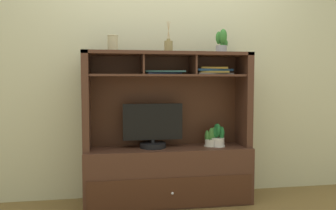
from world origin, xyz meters
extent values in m
cube|color=brown|center=(0.00, 0.00, -0.01)|extent=(6.00, 6.00, 0.02)
cube|color=beige|center=(0.00, 0.24, 1.40)|extent=(6.00, 0.02, 2.80)
cube|color=#45281C|center=(0.00, 0.00, 0.26)|extent=(1.53, 0.43, 0.52)
cube|color=#3E2214|center=(0.00, -0.22, 0.16)|extent=(1.47, 0.01, 0.27)
sphere|color=silver|center=(0.00, -0.23, 0.16)|extent=(0.02, 0.02, 0.02)
cube|color=#45281C|center=(-0.73, 0.00, 0.96)|extent=(0.06, 0.34, 0.88)
cube|color=#45281C|center=(0.73, 0.00, 0.96)|extent=(0.06, 0.34, 0.88)
cube|color=#3E2214|center=(0.00, 0.16, 0.94)|extent=(1.47, 0.02, 0.85)
cube|color=#45281C|center=(0.00, 0.00, 1.38)|extent=(1.53, 0.34, 0.03)
cube|color=#45281C|center=(0.00, 0.00, 1.19)|extent=(1.41, 0.30, 0.02)
cube|color=#45281C|center=(-0.23, 0.00, 1.28)|extent=(0.02, 0.28, 0.17)
cube|color=#45281C|center=(0.23, 0.00, 1.28)|extent=(0.02, 0.28, 0.17)
cylinder|color=black|center=(-0.14, 0.00, 0.54)|extent=(0.24, 0.24, 0.04)
cylinder|color=black|center=(-0.14, 0.00, 0.58)|extent=(0.04, 0.04, 0.03)
cube|color=black|center=(-0.14, 0.00, 0.76)|extent=(0.55, 0.03, 0.33)
cube|color=black|center=(-0.14, -0.01, 0.76)|extent=(0.52, 0.00, 0.30)
cylinder|color=beige|center=(0.41, -0.02, 0.55)|extent=(0.12, 0.12, 0.07)
cylinder|color=beige|center=(0.41, -0.02, 0.52)|extent=(0.14, 0.14, 0.01)
ellipsoid|color=#356D2C|center=(0.44, -0.02, 0.64)|extent=(0.05, 0.05, 0.13)
ellipsoid|color=#356D2C|center=(0.41, 0.00, 0.61)|extent=(0.05, 0.08, 0.14)
ellipsoid|color=#356D2C|center=(0.37, -0.01, 0.61)|extent=(0.04, 0.06, 0.12)
ellipsoid|color=#356D2C|center=(0.41, -0.03, 0.63)|extent=(0.06, 0.05, 0.12)
cylinder|color=silver|center=(0.47, -0.04, 0.56)|extent=(0.12, 0.12, 0.08)
cylinder|color=silver|center=(0.47, -0.04, 0.52)|extent=(0.14, 0.14, 0.01)
ellipsoid|color=#1B622C|center=(0.50, -0.05, 0.65)|extent=(0.05, 0.06, 0.12)
ellipsoid|color=#1B622C|center=(0.47, -0.01, 0.68)|extent=(0.07, 0.08, 0.10)
ellipsoid|color=#1B622C|center=(0.45, -0.04, 0.66)|extent=(0.06, 0.05, 0.10)
ellipsoid|color=#1B622C|center=(0.46, -0.07, 0.68)|extent=(0.04, 0.05, 0.10)
cube|color=gray|center=(0.44, 0.02, 1.20)|extent=(0.37, 0.21, 0.02)
cube|color=#B7953C|center=(0.44, 0.01, 1.22)|extent=(0.29, 0.21, 0.02)
cube|color=navy|center=(0.43, 0.02, 1.24)|extent=(0.37, 0.19, 0.02)
cube|color=#BB8F34|center=(0.43, 0.02, 1.26)|extent=(0.26, 0.16, 0.02)
cube|color=#374D86|center=(-0.03, 0.05, 1.21)|extent=(0.33, 0.16, 0.02)
cube|color=#3B6D69|center=(-0.02, 0.04, 1.22)|extent=(0.38, 0.25, 0.01)
cylinder|color=olive|center=(0.00, -0.03, 1.45)|extent=(0.08, 0.08, 0.10)
cylinder|color=olive|center=(0.00, -0.03, 1.51)|extent=(0.03, 0.03, 0.02)
cylinder|color=tan|center=(0.00, -0.03, 1.58)|extent=(0.00, 0.04, 0.17)
cylinder|color=tan|center=(0.00, -0.02, 1.58)|extent=(0.03, 0.01, 0.17)
cylinder|color=tan|center=(0.00, -0.02, 1.58)|extent=(0.01, 0.02, 0.18)
cylinder|color=tan|center=(0.00, -0.03, 1.58)|extent=(0.01, 0.01, 0.18)
cylinder|color=tan|center=(0.00, -0.03, 1.58)|extent=(0.03, 0.01, 0.17)
cylinder|color=gray|center=(0.50, -0.03, 1.43)|extent=(0.10, 0.10, 0.07)
cylinder|color=gray|center=(0.50, -0.03, 1.40)|extent=(0.12, 0.12, 0.01)
ellipsoid|color=#2F702C|center=(0.52, -0.03, 1.48)|extent=(0.07, 0.06, 0.09)
ellipsoid|color=#2F702C|center=(0.49, -0.02, 1.54)|extent=(0.07, 0.08, 0.08)
ellipsoid|color=#2F702C|center=(0.47, -0.02, 1.53)|extent=(0.06, 0.05, 0.12)
ellipsoid|color=#2F702C|center=(0.50, -0.06, 1.54)|extent=(0.07, 0.07, 0.14)
cylinder|color=tan|center=(-0.50, 0.02, 1.46)|extent=(0.09, 0.09, 0.13)
torus|color=tan|center=(-0.50, 0.02, 1.54)|extent=(0.10, 0.10, 0.01)
camera|label=1|loc=(-0.52, -3.13, 1.14)|focal=36.93mm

